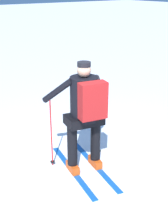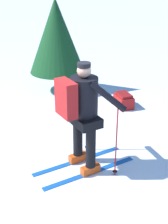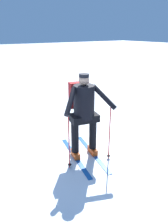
# 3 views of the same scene
# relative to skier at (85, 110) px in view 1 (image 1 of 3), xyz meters

# --- Properties ---
(ground_plane) EXTENTS (80.00, 80.00, 0.00)m
(ground_plane) POSITION_rel_skier_xyz_m (-0.54, 0.30, -1.00)
(ground_plane) COLOR white
(skier) EXTENTS (1.65, 1.01, 1.69)m
(skier) POSITION_rel_skier_xyz_m (0.00, 0.00, 0.00)
(skier) COLOR #144C9E
(skier) RESTS_ON ground_plane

